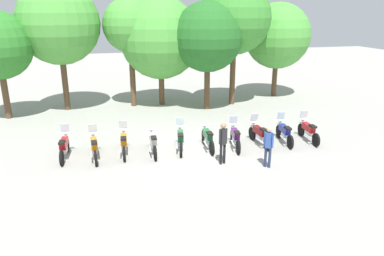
{
  "coord_description": "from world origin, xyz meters",
  "views": [
    {
      "loc": [
        -3.99,
        -14.89,
        6.12
      ],
      "look_at": [
        0.0,
        0.5,
        0.9
      ],
      "focal_mm": 34.01,
      "sensor_mm": 36.0,
      "label": 1
    }
  ],
  "objects_px": {
    "tree_3": "(160,39)",
    "tree_4": "(208,37)",
    "tree_5": "(235,18)",
    "tree_1": "(59,24)",
    "motorcycle_8": "(284,132)",
    "person_0": "(223,140)",
    "motorcycle_7": "(259,134)",
    "motorcycle_6": "(235,137)",
    "motorcycle_1": "(94,147)",
    "motorcycle_5": "(208,138)",
    "motorcycle_2": "(124,143)",
    "motorcycle_3": "(153,143)",
    "person_1": "(269,143)",
    "tree_6": "(278,36)",
    "motorcycle_9": "(308,130)",
    "motorcycle_4": "(180,139)",
    "tree_2": "(130,26)",
    "motorcycle_0": "(64,147)"
  },
  "relations": [
    {
      "from": "motorcycle_0",
      "to": "person_1",
      "type": "relative_size",
      "value": 1.26
    },
    {
      "from": "person_0",
      "to": "motorcycle_1",
      "type": "bearing_deg",
      "value": -127.09
    },
    {
      "from": "motorcycle_2",
      "to": "tree_2",
      "type": "relative_size",
      "value": 0.32
    },
    {
      "from": "motorcycle_1",
      "to": "motorcycle_7",
      "type": "height_order",
      "value": "same"
    },
    {
      "from": "motorcycle_2",
      "to": "motorcycle_3",
      "type": "bearing_deg",
      "value": -97.06
    },
    {
      "from": "person_0",
      "to": "motorcycle_9",
      "type": "bearing_deg",
      "value": 91.66
    },
    {
      "from": "motorcycle_8",
      "to": "tree_6",
      "type": "bearing_deg",
      "value": -15.59
    },
    {
      "from": "motorcycle_1",
      "to": "tree_5",
      "type": "height_order",
      "value": "tree_5"
    },
    {
      "from": "motorcycle_6",
      "to": "person_0",
      "type": "bearing_deg",
      "value": 155.1
    },
    {
      "from": "motorcycle_7",
      "to": "motorcycle_6",
      "type": "bearing_deg",
      "value": 91.24
    },
    {
      "from": "tree_5",
      "to": "tree_1",
      "type": "bearing_deg",
      "value": 173.19
    },
    {
      "from": "motorcycle_5",
      "to": "tree_1",
      "type": "distance_m",
      "value": 12.03
    },
    {
      "from": "motorcycle_2",
      "to": "tree_2",
      "type": "distance_m",
      "value": 9.67
    },
    {
      "from": "motorcycle_7",
      "to": "tree_2",
      "type": "relative_size",
      "value": 0.32
    },
    {
      "from": "motorcycle_4",
      "to": "tree_4",
      "type": "height_order",
      "value": "tree_4"
    },
    {
      "from": "motorcycle_0",
      "to": "motorcycle_7",
      "type": "bearing_deg",
      "value": -89.66
    },
    {
      "from": "motorcycle_9",
      "to": "tree_6",
      "type": "height_order",
      "value": "tree_6"
    },
    {
      "from": "tree_4",
      "to": "tree_3",
      "type": "bearing_deg",
      "value": 143.91
    },
    {
      "from": "motorcycle_9",
      "to": "tree_3",
      "type": "xyz_separation_m",
      "value": [
        -5.62,
        8.84,
        3.81
      ]
    },
    {
      "from": "motorcycle_8",
      "to": "tree_1",
      "type": "bearing_deg",
      "value": 57.54
    },
    {
      "from": "person_1",
      "to": "tree_4",
      "type": "distance_m",
      "value": 9.97
    },
    {
      "from": "motorcycle_7",
      "to": "tree_3",
      "type": "xyz_separation_m",
      "value": [
        -3.11,
        8.74,
        3.81
      ]
    },
    {
      "from": "person_0",
      "to": "tree_6",
      "type": "height_order",
      "value": "tree_6"
    },
    {
      "from": "tree_4",
      "to": "tree_6",
      "type": "bearing_deg",
      "value": 22.04
    },
    {
      "from": "motorcycle_9",
      "to": "tree_5",
      "type": "bearing_deg",
      "value": 13.15
    },
    {
      "from": "motorcycle_4",
      "to": "person_1",
      "type": "relative_size",
      "value": 1.24
    },
    {
      "from": "tree_5",
      "to": "tree_6",
      "type": "relative_size",
      "value": 1.2
    },
    {
      "from": "person_0",
      "to": "motorcycle_7",
      "type": "bearing_deg",
      "value": 108.89
    },
    {
      "from": "motorcycle_4",
      "to": "motorcycle_6",
      "type": "relative_size",
      "value": 1.0
    },
    {
      "from": "motorcycle_4",
      "to": "motorcycle_9",
      "type": "xyz_separation_m",
      "value": [
        6.28,
        -0.35,
        0.0
      ]
    },
    {
      "from": "motorcycle_4",
      "to": "tree_3",
      "type": "relative_size",
      "value": 0.31
    },
    {
      "from": "motorcycle_1",
      "to": "motorcycle_5",
      "type": "bearing_deg",
      "value": -93.78
    },
    {
      "from": "motorcycle_3",
      "to": "tree_6",
      "type": "distance_m",
      "value": 14.31
    },
    {
      "from": "motorcycle_7",
      "to": "tree_6",
      "type": "height_order",
      "value": "tree_6"
    },
    {
      "from": "motorcycle_7",
      "to": "person_0",
      "type": "relative_size",
      "value": 1.23
    },
    {
      "from": "motorcycle_4",
      "to": "tree_4",
      "type": "bearing_deg",
      "value": -14.99
    },
    {
      "from": "motorcycle_0",
      "to": "motorcycle_3",
      "type": "bearing_deg",
      "value": -92.26
    },
    {
      "from": "motorcycle_4",
      "to": "tree_6",
      "type": "xyz_separation_m",
      "value": [
        9.13,
        8.99,
        3.78
      ]
    },
    {
      "from": "motorcycle_3",
      "to": "tree_3",
      "type": "xyz_separation_m",
      "value": [
        1.91,
        8.57,
        3.82
      ]
    },
    {
      "from": "tree_3",
      "to": "motorcycle_5",
      "type": "bearing_deg",
      "value": -86.03
    },
    {
      "from": "motorcycle_9",
      "to": "tree_5",
      "type": "xyz_separation_m",
      "value": [
        -1.04,
        7.76,
        5.07
      ]
    },
    {
      "from": "motorcycle_0",
      "to": "person_1",
      "type": "height_order",
      "value": "person_1"
    },
    {
      "from": "person_1",
      "to": "tree_6",
      "type": "height_order",
      "value": "tree_6"
    },
    {
      "from": "tree_3",
      "to": "motorcycle_2",
      "type": "bearing_deg",
      "value": -110.86
    },
    {
      "from": "tree_3",
      "to": "tree_4",
      "type": "relative_size",
      "value": 1.04
    },
    {
      "from": "tree_3",
      "to": "tree_5",
      "type": "distance_m",
      "value": 4.88
    },
    {
      "from": "motorcycle_5",
      "to": "motorcycle_7",
      "type": "relative_size",
      "value": 1.0
    },
    {
      "from": "motorcycle_4",
      "to": "tree_3",
      "type": "distance_m",
      "value": 9.32
    },
    {
      "from": "motorcycle_9",
      "to": "tree_2",
      "type": "relative_size",
      "value": 0.32
    },
    {
      "from": "motorcycle_8",
      "to": "person_0",
      "type": "distance_m",
      "value": 4.07
    }
  ]
}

